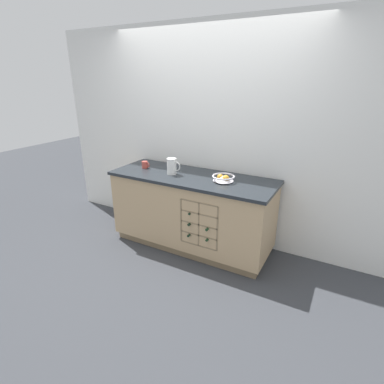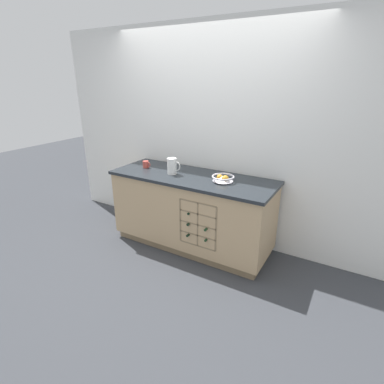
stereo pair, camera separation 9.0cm
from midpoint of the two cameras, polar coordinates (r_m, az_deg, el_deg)
ground_plane at (r=3.80m, az=-0.69°, el=-9.87°), size 14.00×14.00×0.00m
back_wall at (r=3.67m, az=2.35°, el=10.44°), size 4.40×0.06×2.55m
kitchen_island at (r=3.58m, az=-0.70°, el=-3.67°), size 1.92×0.72×0.89m
fruit_bowl at (r=3.24m, az=5.20°, el=2.73°), size 0.24×0.24×0.08m
white_pitcher at (r=3.47m, az=-4.58°, el=4.96°), size 0.17×0.11×0.19m
ceramic_mug at (r=3.77m, az=-9.60°, el=5.15°), size 0.11×0.07×0.08m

